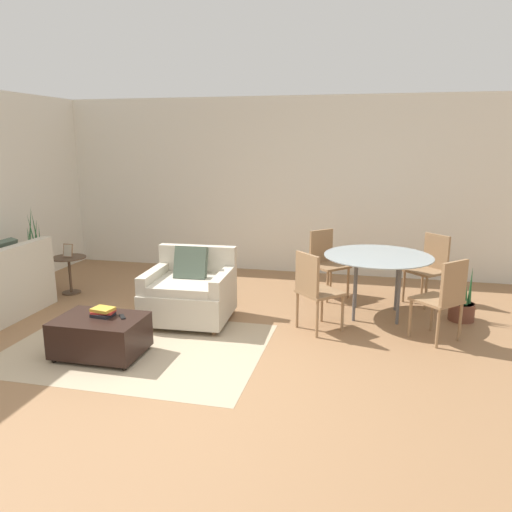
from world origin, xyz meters
The scene contains 16 objects.
ground_plane centered at (0.00, 0.00, 0.00)m, with size 20.00×20.00×0.00m, color #936B47.
wall_back centered at (0.00, 3.99, 1.38)m, with size 12.00×0.06×2.75m.
area_rug centered at (-0.63, 0.57, 0.00)m, with size 2.59×1.88×0.01m.
armchair centered at (-0.38, 1.47, 0.34)m, with size 1.00×0.93×0.88m.
ottoman centered at (-0.89, 0.32, 0.22)m, with size 0.84×0.60×0.39m.
book_stack centered at (-0.88, 0.38, 0.44)m, with size 0.23×0.19×0.08m.
tv_remote_primary centered at (-0.68, 0.39, 0.40)m, with size 0.12×0.14×0.01m.
potted_plant centered at (-2.92, 2.12, 0.23)m, with size 0.42×0.42×1.20m.
side_table centered at (-2.38, 2.10, 0.37)m, with size 0.47×0.47×0.52m.
picture_frame centered at (-2.38, 2.10, 0.61)m, with size 0.14×0.07×0.18m.
dining_table centered at (1.76, 2.13, 0.68)m, with size 1.28×1.28×0.75m.
dining_chair_near_left centered at (1.08, 1.45, 0.52)m, with size 0.59×0.59×0.90m.
dining_chair_near_right centered at (2.44, 1.45, 0.52)m, with size 0.59×0.59×0.90m.
dining_chair_far_left centered at (1.08, 2.81, 0.52)m, with size 0.59×0.59×0.90m.
dining_chair_far_right centered at (2.44, 2.81, 0.52)m, with size 0.59×0.59×0.90m.
potted_plant_small centered at (2.76, 2.19, 0.17)m, with size 0.30×0.30×0.73m.
Camera 1 is at (1.65, -3.82, 2.09)m, focal length 35.00 mm.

